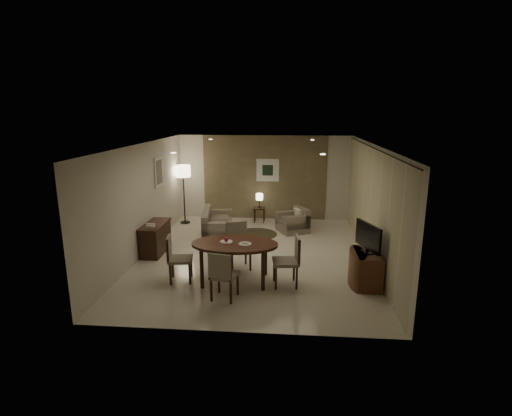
# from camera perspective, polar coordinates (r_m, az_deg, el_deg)

# --- Properties ---
(room_shell) EXTENTS (5.50, 7.00, 2.70)m
(room_shell) POSITION_cam_1_polar(r_m,az_deg,el_deg) (9.87, 0.10, 1.41)
(room_shell) COLOR beige
(room_shell) RESTS_ON ground
(taupe_accent) EXTENTS (3.96, 0.03, 2.70)m
(taupe_accent) POSITION_cam_1_polar(r_m,az_deg,el_deg) (12.89, 1.23, 4.35)
(taupe_accent) COLOR #79664B
(taupe_accent) RESTS_ON wall_back
(curtain_wall) EXTENTS (0.08, 6.70, 2.58)m
(curtain_wall) POSITION_cam_1_polar(r_m,az_deg,el_deg) (9.64, 15.97, 0.38)
(curtain_wall) COLOR beige
(curtain_wall) RESTS_ON wall_right
(curtain_rod) EXTENTS (0.03, 6.80, 0.03)m
(curtain_rod) POSITION_cam_1_polar(r_m,az_deg,el_deg) (9.44, 16.51, 8.20)
(curtain_rod) COLOR black
(curtain_rod) RESTS_ON wall_right
(art_back_frame) EXTENTS (0.72, 0.03, 0.72)m
(art_back_frame) POSITION_cam_1_polar(r_m,az_deg,el_deg) (12.82, 1.68, 5.42)
(art_back_frame) COLOR silver
(art_back_frame) RESTS_ON wall_back
(art_back_canvas) EXTENTS (0.34, 0.01, 0.34)m
(art_back_canvas) POSITION_cam_1_polar(r_m,az_deg,el_deg) (12.81, 1.68, 5.41)
(art_back_canvas) COLOR black
(art_back_canvas) RESTS_ON wall_back
(art_left_frame) EXTENTS (0.03, 0.60, 0.80)m
(art_left_frame) POSITION_cam_1_polar(r_m,az_deg,el_deg) (11.10, -13.73, 5.03)
(art_left_frame) COLOR silver
(art_left_frame) RESTS_ON wall_left
(art_left_canvas) EXTENTS (0.01, 0.46, 0.64)m
(art_left_canvas) POSITION_cam_1_polar(r_m,az_deg,el_deg) (11.10, -13.66, 5.03)
(art_left_canvas) COLOR gray
(art_left_canvas) RESTS_ON wall_left
(downlight_nl) EXTENTS (0.10, 0.10, 0.01)m
(downlight_nl) POSITION_cam_1_polar(r_m,az_deg,el_deg) (7.77, -11.72, 7.71)
(downlight_nl) COLOR white
(downlight_nl) RESTS_ON ceiling
(downlight_nr) EXTENTS (0.10, 0.10, 0.01)m
(downlight_nr) POSITION_cam_1_polar(r_m,az_deg,el_deg) (7.47, 9.53, 7.58)
(downlight_nr) COLOR white
(downlight_nr) RESTS_ON ceiling
(downlight_fl) EXTENTS (0.10, 0.10, 0.01)m
(downlight_fl) POSITION_cam_1_polar(r_m,az_deg,el_deg) (11.25, -6.52, 9.72)
(downlight_fl) COLOR white
(downlight_fl) RESTS_ON ceiling
(downlight_fr) EXTENTS (0.10, 0.10, 0.01)m
(downlight_fr) POSITION_cam_1_polar(r_m,az_deg,el_deg) (11.05, 8.07, 9.60)
(downlight_fr) COLOR white
(downlight_fr) RESTS_ON ceiling
(console_desk) EXTENTS (0.48, 1.20, 0.75)m
(console_desk) POSITION_cam_1_polar(r_m,az_deg,el_deg) (10.26, -14.14, -4.19)
(console_desk) COLOR #422015
(console_desk) RESTS_ON floor
(telephone) EXTENTS (0.20, 0.14, 0.09)m
(telephone) POSITION_cam_1_polar(r_m,az_deg,el_deg) (9.86, -14.83, -2.38)
(telephone) COLOR white
(telephone) RESTS_ON console_desk
(tv_cabinet) EXTENTS (0.48, 0.90, 0.70)m
(tv_cabinet) POSITION_cam_1_polar(r_m,az_deg,el_deg) (8.47, 15.56, -8.35)
(tv_cabinet) COLOR brown
(tv_cabinet) RESTS_ON floor
(flat_tv) EXTENTS (0.36, 0.85, 0.60)m
(flat_tv) POSITION_cam_1_polar(r_m,az_deg,el_deg) (8.24, 15.72, -4.03)
(flat_tv) COLOR black
(flat_tv) RESTS_ON tv_cabinet
(dining_table) EXTENTS (1.77, 1.11, 0.83)m
(dining_table) POSITION_cam_1_polar(r_m,az_deg,el_deg) (8.32, -3.04, -7.75)
(dining_table) COLOR #422015
(dining_table) RESTS_ON floor
(chair_near) EXTENTS (0.55, 0.55, 0.96)m
(chair_near) POSITION_cam_1_polar(r_m,az_deg,el_deg) (7.59, -4.53, -9.45)
(chair_near) COLOR gray
(chair_near) RESTS_ON floor
(chair_far) EXTENTS (0.64, 0.64, 1.03)m
(chair_far) POSITION_cam_1_polar(r_m,az_deg,el_deg) (8.94, -2.44, -5.52)
(chair_far) COLOR gray
(chair_far) RESTS_ON floor
(chair_left) EXTENTS (0.54, 0.54, 0.97)m
(chair_left) POSITION_cam_1_polar(r_m,az_deg,el_deg) (8.45, -10.72, -7.13)
(chair_left) COLOR gray
(chair_left) RESTS_ON floor
(chair_right) EXTENTS (0.56, 0.56, 1.03)m
(chair_right) POSITION_cam_1_polar(r_m,az_deg,el_deg) (8.12, 4.22, -7.57)
(chair_right) COLOR gray
(chair_right) RESTS_ON floor
(plate_a) EXTENTS (0.26, 0.26, 0.02)m
(plate_a) POSITION_cam_1_polar(r_m,az_deg,el_deg) (8.25, -4.27, -4.83)
(plate_a) COLOR white
(plate_a) RESTS_ON dining_table
(plate_b) EXTENTS (0.26, 0.26, 0.02)m
(plate_b) POSITION_cam_1_polar(r_m,az_deg,el_deg) (8.11, -1.58, -5.15)
(plate_b) COLOR white
(plate_b) RESTS_ON dining_table
(fruit_apple) EXTENTS (0.09, 0.09, 0.09)m
(fruit_apple) POSITION_cam_1_polar(r_m,az_deg,el_deg) (8.23, -4.28, -4.48)
(fruit_apple) COLOR maroon
(fruit_apple) RESTS_ON plate_a
(napkin) EXTENTS (0.12, 0.08, 0.03)m
(napkin) POSITION_cam_1_polar(r_m,az_deg,el_deg) (8.10, -1.58, -4.99)
(napkin) COLOR white
(napkin) RESTS_ON plate_b
(round_rug) EXTENTS (1.21, 1.21, 0.01)m
(round_rug) POSITION_cam_1_polar(r_m,az_deg,el_deg) (11.49, -0.00, -3.73)
(round_rug) COLOR #433B25
(round_rug) RESTS_ON floor
(sofa) EXTENTS (1.70, 1.02, 0.75)m
(sofa) POSITION_cam_1_polar(r_m,az_deg,el_deg) (11.29, -5.48, -2.15)
(sofa) COLOR gray
(sofa) RESTS_ON floor
(armchair) EXTENTS (1.03, 1.05, 0.70)m
(armchair) POSITION_cam_1_polar(r_m,az_deg,el_deg) (11.68, 5.25, -1.73)
(armchair) COLOR gray
(armchair) RESTS_ON floor
(side_table) EXTENTS (0.37, 0.37, 0.47)m
(side_table) POSITION_cam_1_polar(r_m,az_deg,el_deg) (12.68, 0.49, -0.97)
(side_table) COLOR black
(side_table) RESTS_ON floor
(table_lamp) EXTENTS (0.22, 0.22, 0.50)m
(table_lamp) POSITION_cam_1_polar(r_m,az_deg,el_deg) (12.56, 0.50, 1.18)
(table_lamp) COLOR #FFEAC1
(table_lamp) RESTS_ON side_table
(floor_lamp) EXTENTS (0.46, 0.46, 1.83)m
(floor_lamp) POSITION_cam_1_polar(r_m,az_deg,el_deg) (12.63, -10.25, 1.91)
(floor_lamp) COLOR #FFE5B7
(floor_lamp) RESTS_ON floor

